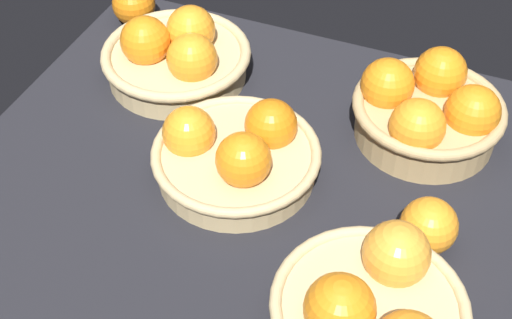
% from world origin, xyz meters
% --- Properties ---
extents(market_tray, '(0.84, 0.72, 0.03)m').
position_xyz_m(market_tray, '(0.00, 0.00, 0.01)').
color(market_tray, black).
rests_on(market_tray, ground).
extents(basket_center, '(0.25, 0.25, 0.11)m').
position_xyz_m(basket_center, '(0.02, 0.01, 0.07)').
color(basket_center, tan).
rests_on(basket_center, market_tray).
extents(basket_far_left, '(0.23, 0.23, 0.12)m').
position_xyz_m(basket_far_left, '(-0.23, 0.20, 0.08)').
color(basket_far_left, tan).
rests_on(basket_far_left, market_tray).
extents(basket_near_left, '(0.23, 0.23, 0.12)m').
position_xyz_m(basket_near_left, '(-0.22, -0.17, 0.08)').
color(basket_near_left, tan).
rests_on(basket_near_left, market_tray).
extents(basket_near_right, '(0.25, 0.25, 0.11)m').
position_xyz_m(basket_near_right, '(0.20, -0.16, 0.07)').
color(basket_near_right, tan).
rests_on(basket_near_right, market_tray).
extents(loose_orange_front_gap, '(0.08, 0.08, 0.08)m').
position_xyz_m(loose_orange_front_gap, '(-0.27, 0.04, 0.07)').
color(loose_orange_front_gap, orange).
rests_on(loose_orange_front_gap, market_tray).
extents(loose_orange_back_gap, '(0.08, 0.08, 0.08)m').
position_xyz_m(loose_orange_back_gap, '(0.35, -0.27, 0.07)').
color(loose_orange_back_gap, orange).
rests_on(loose_orange_back_gap, market_tray).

